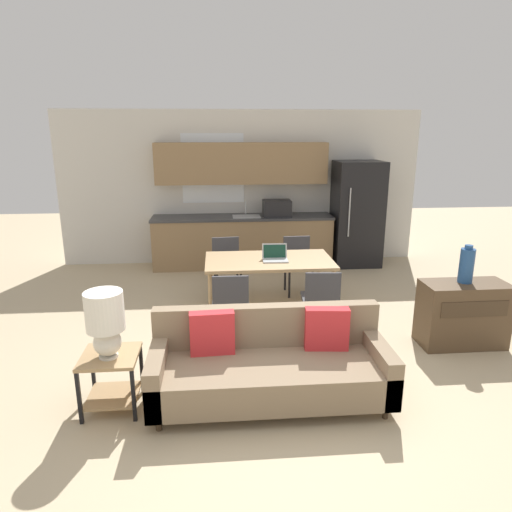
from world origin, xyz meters
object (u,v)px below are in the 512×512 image
table_lamp (105,320)px  dining_chair_far_left (227,262)px  dining_chair_near_right (321,298)px  dining_table (269,264)px  dining_chair_far_right (298,261)px  side_table (111,372)px  vase (467,265)px  refrigerator (357,214)px  couch (269,365)px  credenza (462,314)px  laptop (275,256)px  dining_chair_near_left (231,302)px

table_lamp → dining_chair_far_left: table_lamp is taller
table_lamp → dining_chair_near_right: size_ratio=0.70×
dining_table → dining_chair_far_right: size_ratio=1.97×
side_table → vase: vase is taller
refrigerator → dining_chair_far_right: bearing=-132.7°
side_table → couch: bearing=2.0°
refrigerator → dining_table: refrigerator is taller
table_lamp → couch: bearing=3.5°
dining_table → couch: size_ratio=0.78×
refrigerator → side_table: (-3.41, -4.18, -0.58)m
dining_table → credenza: (2.07, -1.10, -0.32)m
side_table → vase: bearing=14.6°
dining_table → refrigerator: bearing=50.1°
credenza → side_table: bearing=-165.9°
credenza → dining_chair_near_right: size_ratio=1.12×
side_table → table_lamp: 0.50m
laptop → dining_chair_near_left: bearing=-126.3°
table_lamp → dining_chair_far_left: bearing=69.5°
dining_chair_far_right → laptop: 0.96m
dining_chair_far_left → dining_chair_near_right: same height
refrigerator → dining_chair_far_right: (-1.29, -1.40, -0.44)m
dining_chair_near_left → dining_chair_far_left: size_ratio=1.00×
vase → dining_table: bearing=152.8°
couch → dining_chair_far_right: bearing=74.9°
side_table → dining_chair_near_right: 2.46m
dining_chair_far_right → dining_chair_near_right: bearing=-92.1°
table_lamp → dining_chair_far_left: 3.06m
side_table → vase: size_ratio=1.20×
credenza → vase: 0.56m
dining_chair_far_right → dining_chair_near_right: (-0.00, -1.53, 0.00)m
table_lamp → vase: 3.79m
couch → dining_chair_near_right: dining_chair_near_right is taller
credenza → dining_chair_far_right: 2.42m
table_lamp → laptop: size_ratio=1.78×
credenza → laptop: size_ratio=2.85×
credenza → dining_chair_near_left: size_ratio=1.12×
refrigerator → credenza: size_ratio=1.97×
table_lamp → dining_chair_near_left: 1.69m
credenza → vase: bearing=99.1°
credenza → table_lamp: bearing=-165.4°
credenza → laptop: (-1.99, 1.07, 0.42)m
refrigerator → dining_table: (-1.81, -2.17, -0.24)m
dining_chair_far_right → table_lamp: bearing=-128.9°
table_lamp → credenza: (3.66, 0.95, -0.48)m
vase → dining_chair_near_right: (-1.54, 0.30, -0.45)m
side_table → dining_chair_near_left: 1.63m
couch → dining_chair_far_right: 2.84m
couch → credenza: couch is taller
dining_table → table_lamp: (-1.60, -2.05, 0.16)m
side_table → credenza: 3.78m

